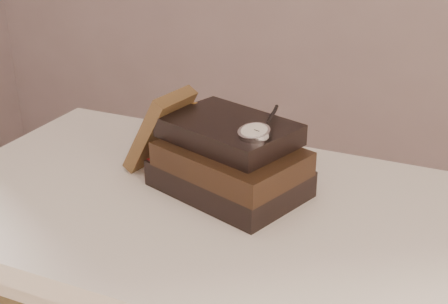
% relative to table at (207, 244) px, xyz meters
% --- Properties ---
extents(table, '(1.00, 0.60, 0.75)m').
position_rel_table_xyz_m(table, '(0.00, 0.00, 0.00)').
color(table, white).
rests_on(table, ground).
extents(book_stack, '(0.30, 0.26, 0.13)m').
position_rel_table_xyz_m(book_stack, '(0.02, 0.05, 0.15)').
color(book_stack, black).
rests_on(book_stack, table).
extents(journal, '(0.12, 0.12, 0.16)m').
position_rel_table_xyz_m(journal, '(-0.14, 0.08, 0.17)').
color(journal, '#402C18').
rests_on(journal, table).
extents(pocket_watch, '(0.07, 0.16, 0.02)m').
position_rel_table_xyz_m(pocket_watch, '(0.08, 0.02, 0.23)').
color(pocket_watch, silver).
rests_on(pocket_watch, book_stack).
extents(eyeglasses, '(0.14, 0.15, 0.05)m').
position_rel_table_xyz_m(eyeglasses, '(-0.04, 0.17, 0.17)').
color(eyeglasses, silver).
rests_on(eyeglasses, book_stack).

